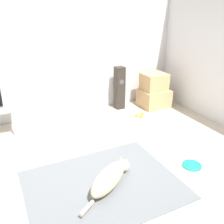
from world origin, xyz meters
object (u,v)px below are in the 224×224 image
object	(u,v)px
dog	(110,177)
tennis_ball_loose_on_carpet	(142,114)
frisbee	(192,165)
tennis_ball_by_boxes	(137,115)
cardboard_box_lower	(154,98)
cardboard_box_upper	(154,82)
floor_speaker	(120,88)
tennis_ball_near_speaker	(141,116)

from	to	relation	value
dog	tennis_ball_loose_on_carpet	xyz separation A→B (m)	(1.47, 1.60, -0.10)
frisbee	tennis_ball_by_boxes	size ratio (longest dim) A/B	3.84
cardboard_box_lower	tennis_ball_by_boxes	distance (m)	0.71
cardboard_box_upper	frisbee	bearing A→B (deg)	-110.94
tennis_ball_loose_on_carpet	cardboard_box_lower	bearing A→B (deg)	32.95
dog	floor_speaker	bearing A→B (deg)	59.70
cardboard_box_lower	tennis_ball_by_boxes	world-z (taller)	cardboard_box_lower
dog	frisbee	distance (m)	1.17
cardboard_box_lower	cardboard_box_upper	world-z (taller)	cardboard_box_upper
frisbee	tennis_ball_loose_on_carpet	bearing A→B (deg)	79.59
tennis_ball_near_speaker	tennis_ball_loose_on_carpet	xyz separation A→B (m)	(0.09, 0.09, 0.00)
cardboard_box_upper	tennis_ball_loose_on_carpet	xyz separation A→B (m)	(-0.46, -0.33, -0.50)
dog	tennis_ball_by_boxes	xyz separation A→B (m)	(1.33, 1.58, -0.10)
cardboard_box_lower	cardboard_box_upper	size ratio (longest dim) A/B	1.22
floor_speaker	tennis_ball_near_speaker	xyz separation A→B (m)	(0.14, -0.62, -0.40)
floor_speaker	tennis_ball_near_speaker	size ratio (longest dim) A/B	13.10
tennis_ball_loose_on_carpet	floor_speaker	bearing A→B (deg)	112.46
tennis_ball_by_boxes	tennis_ball_near_speaker	xyz separation A→B (m)	(0.05, -0.07, 0.00)
dog	frisbee	bearing A→B (deg)	-5.32
cardboard_box_lower	tennis_ball_near_speaker	size ratio (longest dim) A/B	8.67
tennis_ball_by_boxes	tennis_ball_near_speaker	bearing A→B (deg)	-55.47
dog	tennis_ball_near_speaker	world-z (taller)	dog
cardboard_box_lower	tennis_ball_loose_on_carpet	size ratio (longest dim) A/B	8.67
frisbee	cardboard_box_lower	size ratio (longest dim) A/B	0.44
dog	tennis_ball_near_speaker	xyz separation A→B (m)	(1.38, 1.51, -0.10)
cardboard_box_lower	tennis_ball_near_speaker	xyz separation A→B (m)	(-0.56, -0.40, -0.15)
frisbee	floor_speaker	distance (m)	2.28
cardboard_box_upper	floor_speaker	distance (m)	0.72
cardboard_box_lower	floor_speaker	bearing A→B (deg)	162.02
cardboard_box_lower	tennis_ball_near_speaker	distance (m)	0.70
cardboard_box_upper	tennis_ball_near_speaker	size ratio (longest dim) A/B	7.11
tennis_ball_loose_on_carpet	tennis_ball_by_boxes	bearing A→B (deg)	-172.10
dog	cardboard_box_lower	bearing A→B (deg)	44.42
tennis_ball_near_speaker	tennis_ball_loose_on_carpet	distance (m)	0.12
floor_speaker	tennis_ball_by_boxes	distance (m)	0.69
cardboard_box_upper	tennis_ball_by_boxes	bearing A→B (deg)	-149.96
tennis_ball_by_boxes	tennis_ball_loose_on_carpet	world-z (taller)	same
dog	tennis_ball_loose_on_carpet	distance (m)	2.17
cardboard_box_lower	tennis_ball_loose_on_carpet	world-z (taller)	cardboard_box_lower
dog	cardboard_box_upper	size ratio (longest dim) A/B	1.80
floor_speaker	tennis_ball_loose_on_carpet	xyz separation A→B (m)	(0.22, -0.54, -0.40)
floor_speaker	tennis_ball_loose_on_carpet	size ratio (longest dim) A/B	13.10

